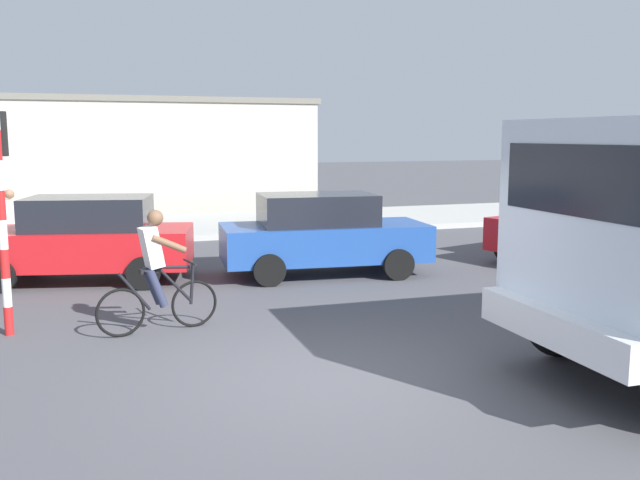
# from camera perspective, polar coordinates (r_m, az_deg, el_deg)

# --- Properties ---
(ground_plane) EXTENTS (120.00, 120.00, 0.00)m
(ground_plane) POSITION_cam_1_polar(r_m,az_deg,el_deg) (8.06, 1.37, -11.24)
(ground_plane) COLOR #4C4C51
(sidewalk_far) EXTENTS (80.00, 5.00, 0.16)m
(sidewalk_far) POSITION_cam_1_polar(r_m,az_deg,el_deg) (20.81, -11.78, 1.06)
(sidewalk_far) COLOR #ADADA8
(sidewalk_far) RESTS_ON ground
(cyclist) EXTENTS (1.71, 0.56, 1.72)m
(cyclist) POSITION_cam_1_polar(r_m,az_deg,el_deg) (9.92, -13.25, -2.52)
(cyclist) COLOR black
(cyclist) RESTS_ON ground
(traffic_light_pole) EXTENTS (0.24, 0.43, 3.20)m
(traffic_light_pole) POSITION_cam_1_polar(r_m,az_deg,el_deg) (10.36, -24.70, 4.11)
(traffic_light_pole) COLOR red
(traffic_light_pole) RESTS_ON ground
(car_red_near) EXTENTS (4.16, 2.20, 1.60)m
(car_red_near) POSITION_cam_1_polar(r_m,az_deg,el_deg) (13.69, 0.20, 0.52)
(car_red_near) COLOR #234C9E
(car_red_near) RESTS_ON ground
(car_white_mid) EXTENTS (4.32, 2.77, 1.60)m
(car_white_mid) POSITION_cam_1_polar(r_m,az_deg,el_deg) (16.36, 20.17, 1.32)
(car_white_mid) COLOR red
(car_white_mid) RESTS_ON ground
(car_far_side) EXTENTS (4.29, 2.60, 1.60)m
(car_far_side) POSITION_cam_1_polar(r_m,az_deg,el_deg) (13.77, -18.74, 0.11)
(car_far_side) COLOR red
(car_far_side) RESTS_ON ground
(pedestrian_near_kerb) EXTENTS (0.34, 0.22, 1.62)m
(pedestrian_near_kerb) POSITION_cam_1_polar(r_m,az_deg,el_deg) (15.92, -23.93, 1.02)
(pedestrian_near_kerb) COLOR #2D334C
(pedestrian_near_kerb) RESTS_ON ground
(building_mid_block) EXTENTS (11.64, 6.57, 4.05)m
(building_mid_block) POSITION_cam_1_polar(r_m,az_deg,el_deg) (27.60, -13.80, 6.86)
(building_mid_block) COLOR #B2AD9E
(building_mid_block) RESTS_ON ground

